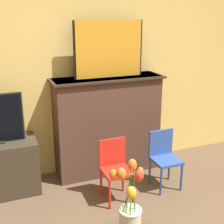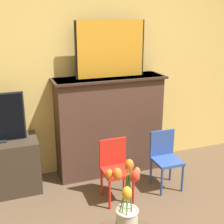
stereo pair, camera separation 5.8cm
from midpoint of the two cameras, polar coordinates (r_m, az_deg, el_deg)
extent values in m
cube|color=#E0BC66|center=(3.62, -4.09, 9.91)|extent=(8.00, 0.06, 2.70)
cube|color=#4C3328|center=(3.66, -1.27, -2.49)|extent=(1.22, 0.35, 1.15)
cube|color=#35231C|center=(3.49, -1.27, 6.17)|extent=(1.28, 0.39, 0.02)
cube|color=black|center=(3.47, -1.10, 11.43)|extent=(0.79, 0.02, 0.61)
cube|color=orange|center=(3.46, -1.04, 11.41)|extent=(0.75, 0.02, 0.61)
cylinder|color=red|center=(3.13, -0.99, -14.96)|extent=(0.02, 0.02, 0.31)
cylinder|color=red|center=(3.21, 3.32, -14.05)|extent=(0.02, 0.02, 0.31)
cylinder|color=red|center=(3.33, -2.53, -12.77)|extent=(0.02, 0.02, 0.31)
cylinder|color=red|center=(3.41, 1.54, -11.99)|extent=(0.02, 0.02, 0.31)
cube|color=red|center=(3.18, 0.34, -10.81)|extent=(0.28, 0.28, 0.03)
cube|color=red|center=(3.22, -0.51, -7.28)|extent=(0.28, 0.02, 0.29)
cylinder|color=#2D4C99|center=(3.37, 8.45, -12.55)|extent=(0.02, 0.02, 0.31)
cylinder|color=#2D4C99|center=(3.49, 12.10, -11.65)|extent=(0.02, 0.02, 0.31)
cylinder|color=#2D4C99|center=(3.56, 6.45, -10.69)|extent=(0.02, 0.02, 0.31)
cylinder|color=#2D4C99|center=(3.67, 9.96, -9.92)|extent=(0.02, 0.02, 0.31)
cube|color=#2D4C99|center=(3.44, 9.39, -8.71)|extent=(0.28, 0.28, 0.03)
cube|color=#2D4C99|center=(3.48, 8.44, -5.49)|extent=(0.28, 0.02, 0.29)
torus|color=beige|center=(2.04, 2.51, -17.51)|extent=(0.15, 0.15, 0.02)
cylinder|color=#477A2D|center=(2.00, 3.15, -15.33)|extent=(0.05, 0.01, 0.34)
ellipsoid|color=orange|center=(1.93, 4.33, -10.77)|extent=(0.04, 0.04, 0.06)
cylinder|color=#477A2D|center=(2.00, 3.19, -15.67)|extent=(0.04, 0.01, 0.32)
ellipsoid|color=orange|center=(1.93, 4.13, -11.56)|extent=(0.05, 0.05, 0.07)
cylinder|color=#477A2D|center=(1.97, 1.88, -15.30)|extent=(0.10, 0.01, 0.37)
ellipsoid|color=orange|center=(1.85, -0.75, -11.32)|extent=(0.05, 0.05, 0.06)
cylinder|color=#477A2D|center=(1.98, 3.23, -15.70)|extent=(0.03, 0.03, 0.34)
ellipsoid|color=red|center=(1.89, 4.07, -11.56)|extent=(0.05, 0.05, 0.08)
cylinder|color=#477A2D|center=(1.97, 2.01, -15.43)|extent=(0.06, 0.03, 0.37)
ellipsoid|color=orange|center=(1.84, 0.78, -11.28)|extent=(0.06, 0.06, 0.08)
cylinder|color=#477A2D|center=(1.98, 2.54, -16.28)|extent=(0.05, 0.11, 0.30)
ellipsoid|color=orange|center=(1.81, 2.58, -14.57)|extent=(0.06, 0.06, 0.08)
cylinder|color=#477A2D|center=(2.00, 2.60, -15.01)|extent=(0.05, 0.08, 0.35)
ellipsoid|color=orange|center=(1.99, 2.86, -9.66)|extent=(0.06, 0.06, 0.08)
camera|label=1|loc=(0.03, -90.61, -0.20)|focal=50.00mm
camera|label=2|loc=(0.03, 89.39, 0.20)|focal=50.00mm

